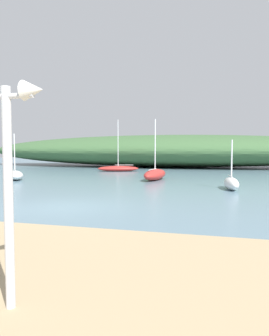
# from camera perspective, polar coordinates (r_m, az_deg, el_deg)

# --- Properties ---
(ground_plane) EXTENTS (120.00, 120.00, 0.00)m
(ground_plane) POSITION_cam_1_polar(r_m,az_deg,el_deg) (12.79, -12.52, -6.82)
(ground_plane) COLOR slate
(distant_hill) EXTENTS (49.30, 12.86, 4.03)m
(distant_hill) POSITION_cam_1_polar(r_m,az_deg,el_deg) (40.98, 5.48, 3.07)
(distant_hill) COLOR #3D6038
(distant_hill) RESTS_ON ground
(sailboat_by_sandbar) EXTENTS (2.88, 3.09, 3.37)m
(sailboat_by_sandbar) POSITION_cam_1_polar(r_m,az_deg,el_deg) (25.04, -20.55, -1.17)
(sailboat_by_sandbar) COLOR white
(sailboat_by_sandbar) RESTS_ON ground
(sailboat_near_shore) EXTENTS (1.05, 2.50, 2.77)m
(sailboat_near_shore) POSITION_cam_1_polar(r_m,az_deg,el_deg) (18.54, 16.89, -2.61)
(sailboat_near_shore) COLOR white
(sailboat_near_shore) RESTS_ON ground
(sailboat_far_left) EXTENTS (4.34, 2.60, 5.18)m
(sailboat_far_left) POSITION_cam_1_polar(r_m,az_deg,el_deg) (32.29, -2.94, -0.06)
(sailboat_far_left) COLOR #B72D28
(sailboat_far_left) RESTS_ON ground
(sailboat_west_reach) EXTENTS (1.54, 3.96, 4.40)m
(sailboat_west_reach) POSITION_cam_1_polar(r_m,az_deg,el_deg) (23.29, 3.68, -1.13)
(sailboat_west_reach) COLOR #B72D28
(sailboat_west_reach) RESTS_ON ground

